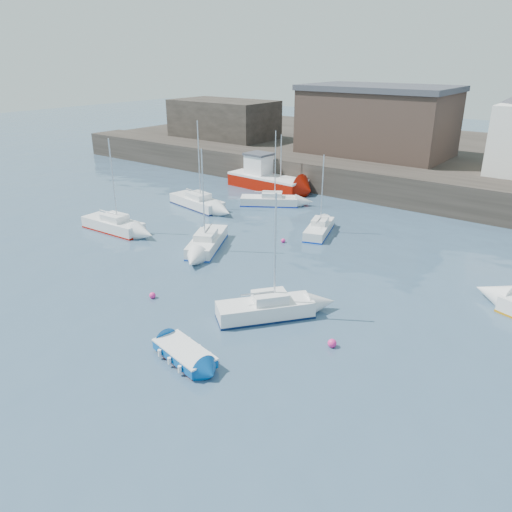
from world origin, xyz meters
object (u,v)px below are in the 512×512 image
Objects in this scene: sailboat_a at (113,225)px; sailboat_b at (207,241)px; sailboat_e at (197,202)px; blue_dinghy at (184,354)px; fishing_boat at (266,178)px; sailboat_c at (266,309)px; sailboat_h at (269,200)px; sailboat_f at (319,228)px; buoy_mid at (332,347)px; buoy_far at (283,243)px; buoy_near at (153,298)px.

sailboat_b is (8.77, 1.74, -0.04)m from sailboat_a.
blue_dinghy is at bearing -48.29° from sailboat_e.
fishing_boat is 1.30× the size of sailboat_c.
sailboat_b is 1.06× the size of sailboat_h.
sailboat_b reaches higher than sailboat_c.
sailboat_a is at bearing -112.94° from sailboat_h.
sailboat_f reaches higher than buoy_mid.
blue_dinghy is at bearing -78.38° from sailboat_f.
fishing_boat is 6.69m from sailboat_h.
blue_dinghy is 0.41× the size of fishing_boat.
blue_dinghy is 20.62m from sailboat_a.
sailboat_f is at bearing 108.55° from sailboat_c.
sailboat_e is at bearing 165.50° from buoy_far.
sailboat_h is at bearing 43.13° from sailboat_e.
sailboat_h is (-12.09, 24.01, 0.09)m from blue_dinghy.
sailboat_b reaches higher than sailboat_f.
sailboat_a is 9.20m from sailboat_e.
sailboat_e is 26.25m from buoy_mid.
sailboat_h reaches higher than fishing_boat.
sailboat_b is at bearing -76.69° from sailboat_h.
sailboat_f is at bearing 56.43° from sailboat_b.
sailboat_b is 22.04× the size of buoy_far.
fishing_boat is at bearing 112.00° from sailboat_b.
sailboat_a is 15.12m from sailboat_h.
sailboat_a is at bearing 151.13° from buoy_near.
sailboat_e is 1.28× the size of sailboat_f.
sailboat_a is 0.94× the size of sailboat_e.
fishing_boat is 1.29× the size of sailboat_h.
sailboat_c is 1.00× the size of sailboat_h.
blue_dinghy is 5.77m from sailboat_c.
fishing_boat reaches higher than buoy_mid.
sailboat_e reaches higher than sailboat_h.
buoy_near is at bearing -94.34° from buoy_far.
sailboat_a reaches higher than sailboat_h.
sailboat_a is at bearing 168.16° from buoy_mid.
sailboat_h reaches higher than buoy_mid.
blue_dinghy is 0.59× the size of sailboat_f.
buoy_mid is at bearing -11.84° from sailboat_a.
sailboat_a is 19.64× the size of buoy_near.
sailboat_a is (-1.75, -19.13, -0.61)m from fishing_boat.
sailboat_a reaches higher than fishing_boat.
blue_dinghy is 14.99m from sailboat_b.
sailboat_e reaches higher than sailboat_c.
sailboat_c is (0.62, 5.73, 0.17)m from blue_dinghy.
sailboat_e reaches higher than sailboat_b.
sailboat_a is 16.87× the size of buoy_mid.
fishing_boat is 15.54m from sailboat_f.
sailboat_f is 3.68m from buoy_far.
sailboat_c is at bearing 173.95° from buoy_mid.
sailboat_b is 9.35m from sailboat_f.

